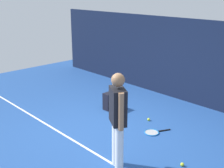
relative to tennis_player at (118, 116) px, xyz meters
name	(u,v)px	position (x,y,z in m)	size (l,w,h in m)	color
ground_plane	(99,132)	(-1.25, 0.65, -0.97)	(12.00, 12.00, 0.00)	#234C93
back_fence	(182,60)	(-1.25, 3.65, 0.15)	(10.00, 0.10, 2.23)	#141E38
court_line	(75,141)	(-1.25, 0.02, -0.96)	(9.00, 0.05, 0.00)	white
tennis_player	(118,116)	(0.00, 0.00, 0.00)	(0.47, 0.40, 1.70)	white
tennis_racket	(153,132)	(-0.42, 1.47, -0.95)	(0.43, 0.63, 0.03)	black
backpack	(110,102)	(-2.02, 1.69, -0.76)	(0.29, 0.30, 0.44)	black
tennis_ball_near_player	(149,119)	(-0.88, 1.87, -0.93)	(0.07, 0.07, 0.07)	#CCE033
tennis_ball_by_fence	(182,164)	(0.74, 0.86, -0.93)	(0.07, 0.07, 0.07)	#CCE033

